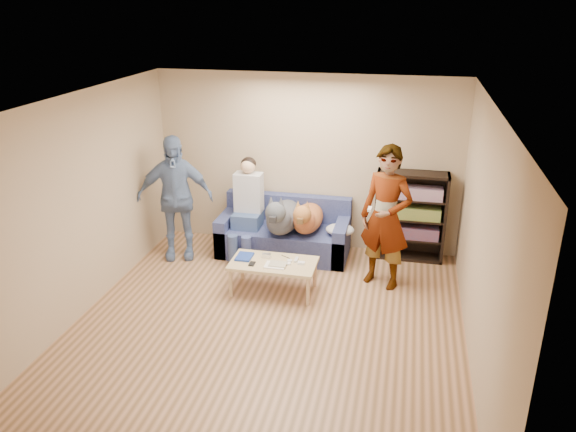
% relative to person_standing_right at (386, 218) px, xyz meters
% --- Properties ---
extents(ground, '(5.00, 5.00, 0.00)m').
position_rel_person_standing_right_xyz_m(ground, '(-1.24, -1.42, -0.95)').
color(ground, brown).
rests_on(ground, ground).
extents(ceiling, '(5.00, 5.00, 0.00)m').
position_rel_person_standing_right_xyz_m(ceiling, '(-1.24, -1.42, 1.65)').
color(ceiling, white).
rests_on(ceiling, ground).
extents(wall_back, '(4.50, 0.00, 4.50)m').
position_rel_person_standing_right_xyz_m(wall_back, '(-1.24, 1.08, 0.35)').
color(wall_back, tan).
rests_on(wall_back, ground).
extents(wall_front, '(4.50, 0.00, 4.50)m').
position_rel_person_standing_right_xyz_m(wall_front, '(-1.24, -3.92, 0.35)').
color(wall_front, tan).
rests_on(wall_front, ground).
extents(wall_left, '(0.00, 5.00, 5.00)m').
position_rel_person_standing_right_xyz_m(wall_left, '(-3.49, -1.42, 0.35)').
color(wall_left, tan).
rests_on(wall_left, ground).
extents(wall_right, '(0.00, 5.00, 5.00)m').
position_rel_person_standing_right_xyz_m(wall_right, '(1.01, -1.42, 0.35)').
color(wall_right, tan).
rests_on(wall_right, ground).
extents(blanket, '(0.41, 0.34, 0.14)m').
position_rel_person_standing_right_xyz_m(blanket, '(-0.65, 0.54, -0.45)').
color(blanket, '#AEAEB3').
rests_on(blanket, sofa).
extents(person_standing_right, '(0.81, 0.68, 1.89)m').
position_rel_person_standing_right_xyz_m(person_standing_right, '(0.00, 0.00, 0.00)').
color(person_standing_right, gray).
rests_on(person_standing_right, ground).
extents(person_standing_left, '(1.15, 0.74, 1.83)m').
position_rel_person_standing_right_xyz_m(person_standing_left, '(-2.99, 0.22, -0.03)').
color(person_standing_left, '#7586BC').
rests_on(person_standing_left, ground).
extents(held_controller, '(0.05, 0.13, 0.03)m').
position_rel_person_standing_right_xyz_m(held_controller, '(-0.20, -0.20, 0.18)').
color(held_controller, white).
rests_on(held_controller, person_standing_right).
extents(notebook_blue, '(0.20, 0.26, 0.03)m').
position_rel_person_standing_right_xyz_m(notebook_blue, '(-1.77, -0.47, -0.51)').
color(notebook_blue, navy).
rests_on(notebook_blue, coffee_table).
extents(papers, '(0.26, 0.20, 0.02)m').
position_rel_person_standing_right_xyz_m(papers, '(-1.32, -0.62, -0.52)').
color(papers, white).
rests_on(papers, coffee_table).
extents(magazine, '(0.22, 0.17, 0.01)m').
position_rel_person_standing_right_xyz_m(magazine, '(-1.29, -0.60, -0.51)').
color(magazine, '#B0A98D').
rests_on(magazine, coffee_table).
extents(camera_silver, '(0.11, 0.06, 0.05)m').
position_rel_person_standing_right_xyz_m(camera_silver, '(-1.49, -0.40, -0.50)').
color(camera_silver, silver).
rests_on(camera_silver, coffee_table).
extents(controller_a, '(0.04, 0.13, 0.03)m').
position_rel_person_standing_right_xyz_m(controller_a, '(-1.09, -0.42, -0.51)').
color(controller_a, silver).
rests_on(controller_a, coffee_table).
extents(controller_b, '(0.09, 0.06, 0.03)m').
position_rel_person_standing_right_xyz_m(controller_b, '(-1.01, -0.50, -0.51)').
color(controller_b, white).
rests_on(controller_b, coffee_table).
extents(headphone_cup_a, '(0.07, 0.07, 0.02)m').
position_rel_person_standing_right_xyz_m(headphone_cup_a, '(-1.17, -0.54, -0.52)').
color(headphone_cup_a, white).
rests_on(headphone_cup_a, coffee_table).
extents(headphone_cup_b, '(0.07, 0.07, 0.02)m').
position_rel_person_standing_right_xyz_m(headphone_cup_b, '(-1.17, -0.46, -0.52)').
color(headphone_cup_b, silver).
rests_on(headphone_cup_b, coffee_table).
extents(pen_orange, '(0.13, 0.06, 0.01)m').
position_rel_person_standing_right_xyz_m(pen_orange, '(-1.39, -0.68, -0.52)').
color(pen_orange, orange).
rests_on(pen_orange, coffee_table).
extents(pen_black, '(0.13, 0.08, 0.01)m').
position_rel_person_standing_right_xyz_m(pen_black, '(-1.25, -0.34, -0.52)').
color(pen_black, black).
rests_on(pen_black, coffee_table).
extents(wallet, '(0.07, 0.12, 0.02)m').
position_rel_person_standing_right_xyz_m(wallet, '(-1.62, -0.64, -0.52)').
color(wallet, black).
rests_on(wallet, coffee_table).
extents(sofa, '(1.90, 0.85, 0.82)m').
position_rel_person_standing_right_xyz_m(sofa, '(-1.49, 0.68, -0.67)').
color(sofa, '#515B93').
rests_on(sofa, ground).
extents(person_seated, '(0.40, 0.73, 1.47)m').
position_rel_person_standing_right_xyz_m(person_seated, '(-2.02, 0.55, -0.17)').
color(person_seated, '#3A4B80').
rests_on(person_seated, sofa).
extents(dog_gray, '(0.47, 1.28, 0.68)m').
position_rel_person_standing_right_xyz_m(dog_gray, '(-1.47, 0.44, -0.28)').
color(dog_gray, '#494C53').
rests_on(dog_gray, sofa).
extents(dog_tan, '(0.42, 1.17, 0.60)m').
position_rel_person_standing_right_xyz_m(dog_tan, '(-1.13, 0.53, -0.31)').
color(dog_tan, '#A56032').
rests_on(dog_tan, sofa).
extents(coffee_table, '(1.10, 0.60, 0.42)m').
position_rel_person_standing_right_xyz_m(coffee_table, '(-1.37, -0.52, -0.57)').
color(coffee_table, '#D8BE85').
rests_on(coffee_table, ground).
extents(bookshelf, '(1.00, 0.34, 1.30)m').
position_rel_person_standing_right_xyz_m(bookshelf, '(0.31, 0.91, -0.27)').
color(bookshelf, black).
rests_on(bookshelf, ground).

